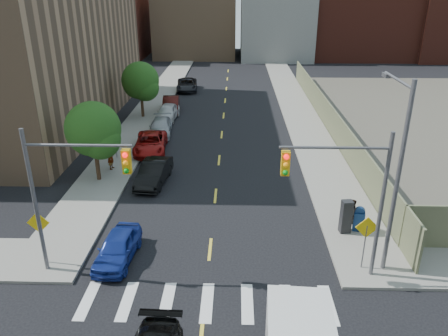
# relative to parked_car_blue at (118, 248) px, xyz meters

# --- Properties ---
(sidewalk_nw) EXTENTS (3.50, 73.00, 0.15)m
(sidewalk_nw) POSITION_rel_parked_car_blue_xyz_m (-3.34, 34.50, -0.60)
(sidewalk_nw) COLOR gray
(sidewalk_nw) RESTS_ON ground
(sidewalk_ne) EXTENTS (3.50, 73.00, 0.15)m
(sidewalk_ne) POSITION_rel_parked_car_blue_xyz_m (12.16, 34.50, -0.60)
(sidewalk_ne) COLOR gray
(sidewalk_ne) RESTS_ON ground
(fence_north) EXTENTS (0.12, 44.00, 2.50)m
(fence_north) POSITION_rel_parked_car_blue_xyz_m (14.01, 21.00, 0.57)
(fence_north) COLOR #6D6F4D
(fence_north) RESTS_ON ground
(bg_bldg_west) EXTENTS (14.00, 18.00, 12.00)m
(bg_bldg_west) POSITION_rel_parked_car_blue_xyz_m (-17.59, 63.00, 5.32)
(bg_bldg_west) COLOR #592319
(bg_bldg_west) RESTS_ON ground
(bg_bldg_midwest) EXTENTS (14.00, 16.00, 15.00)m
(bg_bldg_midwest) POSITION_rel_parked_car_blue_xyz_m (-1.59, 65.00, 6.82)
(bg_bldg_midwest) COLOR #8C6B4C
(bg_bldg_midwest) RESTS_ON ground
(bg_bldg_center) EXTENTS (12.00, 16.00, 10.00)m
(bg_bldg_center) POSITION_rel_parked_car_blue_xyz_m (12.41, 63.00, 4.32)
(bg_bldg_center) COLOR gray
(bg_bldg_center) RESTS_ON ground
(bg_bldg_east) EXTENTS (18.00, 18.00, 16.00)m
(bg_bldg_east) POSITION_rel_parked_car_blue_xyz_m (26.41, 65.00, 7.32)
(bg_bldg_east) COLOR #592319
(bg_bldg_east) RESTS_ON ground
(signal_nw) EXTENTS (4.59, 0.30, 7.00)m
(signal_nw) POSITION_rel_parked_car_blue_xyz_m (-1.58, -1.00, 3.85)
(signal_nw) COLOR #59595E
(signal_nw) RESTS_ON ground
(signal_ne) EXTENTS (4.59, 0.30, 7.00)m
(signal_ne) POSITION_rel_parked_car_blue_xyz_m (10.39, -1.00, 3.85)
(signal_ne) COLOR #59595E
(signal_ne) RESTS_ON ground
(streetlight_ne) EXTENTS (0.25, 3.70, 9.00)m
(streetlight_ne) POSITION_rel_parked_car_blue_xyz_m (12.61, -0.10, 4.54)
(streetlight_ne) COLOR #59595E
(streetlight_ne) RESTS_ON ground
(warn_sign_nw) EXTENTS (1.06, 0.06, 2.83)m
(warn_sign_nw) POSITION_rel_parked_car_blue_xyz_m (-3.39, -0.50, 1.32)
(warn_sign_nw) COLOR #59595E
(warn_sign_nw) RESTS_ON ground
(warn_sign_ne) EXTENTS (1.06, 0.06, 2.83)m
(warn_sign_ne) POSITION_rel_parked_car_blue_xyz_m (11.61, -0.50, 1.32)
(warn_sign_ne) COLOR #59595E
(warn_sign_ne) RESTS_ON ground
(warn_sign_midwest) EXTENTS (1.06, 0.06, 2.83)m
(warn_sign_midwest) POSITION_rel_parked_car_blue_xyz_m (-3.39, 13.00, 1.32)
(warn_sign_midwest) COLOR #59595E
(warn_sign_midwest) RESTS_ON ground
(tree_west_near) EXTENTS (3.66, 3.64, 5.52)m
(tree_west_near) POSITION_rel_parked_car_blue_xyz_m (-3.60, 9.05, 2.80)
(tree_west_near) COLOR #332114
(tree_west_near) RESTS_ON ground
(tree_west_far) EXTENTS (3.66, 3.64, 5.52)m
(tree_west_far) POSITION_rel_parked_car_blue_xyz_m (-3.60, 24.05, 2.80)
(tree_west_far) COLOR #332114
(tree_west_far) RESTS_ON ground
(parked_car_blue) EXTENTS (1.86, 4.09, 1.36)m
(parked_car_blue) POSITION_rel_parked_car_blue_xyz_m (0.00, 0.00, 0.00)
(parked_car_blue) COLOR navy
(parked_car_blue) RESTS_ON ground
(parked_car_black) EXTENTS (2.04, 4.69, 1.50)m
(parked_car_black) POSITION_rel_parked_car_blue_xyz_m (0.21, 8.82, 0.07)
(parked_car_black) COLOR black
(parked_car_black) RESTS_ON ground
(parked_car_red) EXTENTS (2.84, 5.39, 1.44)m
(parked_car_red) POSITION_rel_parked_car_blue_xyz_m (-1.09, 14.65, 0.04)
(parked_car_red) COLOR maroon
(parked_car_red) RESTS_ON ground
(parked_car_silver) EXTENTS (2.21, 4.76, 1.35)m
(parked_car_silver) POSITION_rel_parked_car_blue_xyz_m (-0.99, 18.94, -0.01)
(parked_car_silver) COLOR #999DA0
(parked_car_silver) RESTS_ON ground
(parked_car_white) EXTENTS (2.15, 4.61, 1.53)m
(parked_car_white) POSITION_rel_parked_car_blue_xyz_m (-1.03, 23.42, 0.08)
(parked_car_white) COLOR silver
(parked_car_white) RESTS_ON ground
(parked_car_maroon) EXTENTS (2.04, 4.79, 1.54)m
(parked_car_maroon) POSITION_rel_parked_car_blue_xyz_m (-1.09, 26.28, 0.09)
(parked_car_maroon) COLOR #380E0B
(parked_car_maroon) RESTS_ON ground
(parked_car_grey) EXTENTS (2.87, 5.47, 1.47)m
(parked_car_grey) POSITION_rel_parked_car_blue_xyz_m (-0.46, 35.92, 0.05)
(parked_car_grey) COLOR black
(parked_car_grey) RESTS_ON ground
(mailbox) EXTENTS (0.65, 0.55, 1.38)m
(mailbox) POSITION_rel_parked_car_blue_xyz_m (12.28, 2.85, 0.14)
(mailbox) COLOR navy
(mailbox) RESTS_ON sidewalk_ne
(payphone) EXTENTS (0.60, 0.52, 1.85)m
(payphone) POSITION_rel_parked_car_blue_xyz_m (11.52, 2.64, 0.40)
(payphone) COLOR black
(payphone) RESTS_ON sidewalk_ne
(pedestrian_west) EXTENTS (0.47, 0.69, 1.84)m
(pedestrian_west) POSITION_rel_parked_car_blue_xyz_m (-3.20, 10.82, 0.39)
(pedestrian_west) COLOR gray
(pedestrian_west) RESTS_ON sidewalk_nw
(pedestrian_east) EXTENTS (1.03, 0.93, 1.72)m
(pedestrian_east) POSITION_rel_parked_car_blue_xyz_m (11.88, 3.05, 0.33)
(pedestrian_east) COLOR gray
(pedestrian_east) RESTS_ON sidewalk_ne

